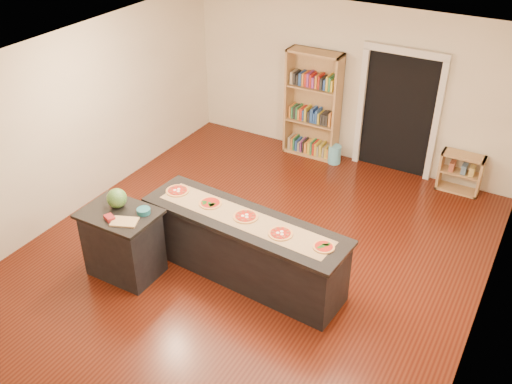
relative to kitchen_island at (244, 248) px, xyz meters
The scene contains 17 objects.
room 1.00m from the kitchen_island, 110.80° to the left, with size 6.00×7.00×2.80m.
doorway 3.94m from the kitchen_island, 78.46° to the left, with size 1.40×0.09×2.21m.
kitchen_island is the anchor object (origin of this frame).
side_counter 1.60m from the kitchen_island, 153.23° to the right, with size 0.98×0.72×0.97m.
bookshelf 3.71m from the kitchen_island, 101.23° to the left, with size 0.98×0.35×1.96m, color tan.
low_shelf 4.14m from the kitchen_island, 61.42° to the left, with size 0.68×0.29×0.68m, color tan.
waste_bin 3.52m from the kitchen_island, 93.07° to the left, with size 0.23×0.23×0.34m, color #63BBDD.
kraft_paper 0.46m from the kitchen_island, 94.14° to the right, with size 2.44×0.44×0.00m, color #99794F.
watermelon 1.76m from the kitchen_island, 157.88° to the right, with size 0.26×0.26×0.26m, color #144214.
cutting_board 1.57m from the kitchen_island, 144.87° to the right, with size 0.32×0.22×0.02m, color tan.
package_red 1.76m from the kitchen_island, 147.82° to the right, with size 0.14×0.10×0.05m, color maroon.
package_teal 1.38m from the kitchen_island, 153.33° to the right, with size 0.17×0.17×0.07m, color #195966.
pizza_a 1.22m from the kitchen_island, behind, with size 0.31×0.31×0.02m.
pizza_b 0.74m from the kitchen_island, behind, with size 0.30×0.30×0.02m.
pizza_c 0.48m from the kitchen_island, 85.86° to the left, with size 0.31×0.31×0.02m.
pizza_d 0.74m from the kitchen_island, ahead, with size 0.29×0.29×0.02m.
pizza_e 1.22m from the kitchen_island, ahead, with size 0.26×0.26×0.02m.
Camera 1 is at (3.19, -5.42, 5.03)m, focal length 40.00 mm.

